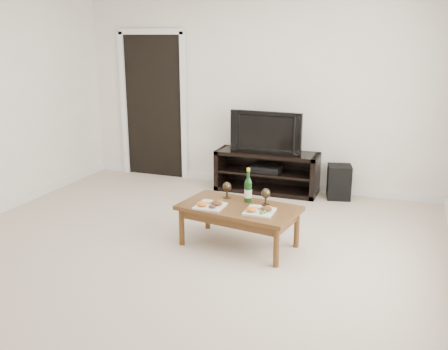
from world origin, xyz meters
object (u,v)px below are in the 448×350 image
at_px(media_console, 267,172).
at_px(television, 268,131).
at_px(coffee_table, 239,226).
at_px(subwoofer, 339,182).

relative_size(media_console, television, 1.42).
bearing_deg(media_console, coffee_table, -83.10).
xyz_separation_m(television, coffee_table, (0.22, -1.85, -0.62)).
bearing_deg(television, subwoofer, 4.89).
bearing_deg(subwoofer, media_console, 170.06).
xyz_separation_m(media_console, coffee_table, (0.22, -1.85, -0.07)).
height_order(television, subwoofer, television).
distance_m(television, subwoofer, 1.13).
relative_size(television, subwoofer, 2.19).
relative_size(subwoofer, coffee_table, 0.38).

